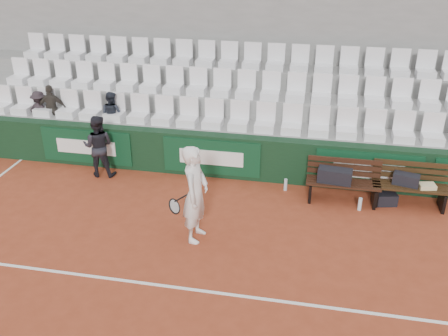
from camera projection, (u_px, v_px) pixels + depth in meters
ground at (173, 287)px, 7.99m from camera, size 80.00×80.00×0.00m
court_baseline at (172, 287)px, 7.98m from camera, size 18.00×0.06×0.01m
back_barrier at (225, 156)px, 11.26m from camera, size 18.00×0.34×1.00m
grandstand_tier_front at (227, 145)px, 11.83m from camera, size 18.00×0.95×1.00m
grandstand_tier_mid at (234, 122)px, 12.56m from camera, size 18.00×0.95×1.45m
grandstand_tier_back at (240, 101)px, 13.30m from camera, size 18.00×0.95×1.90m
grandstand_rear_wall at (245, 49)px, 13.29m from camera, size 18.00×0.30×4.40m
seat_row_front at (226, 115)px, 11.31m from camera, size 11.90×0.44×0.63m
seat_row_mid at (233, 84)px, 11.95m from camera, size 11.90×0.44×0.63m
seat_row_back at (240, 56)px, 12.58m from camera, size 11.90×0.44×0.63m
bench_left at (342, 192)px, 10.34m from camera, size 1.50×0.56×0.45m
bench_right at (409, 195)px, 10.20m from camera, size 1.50×0.56×0.45m
sports_bag_left at (335, 176)px, 10.18m from camera, size 0.71×0.36×0.29m
sports_bag_right at (406, 179)px, 10.09m from camera, size 0.55×0.36×0.24m
towel at (427, 186)px, 9.99m from camera, size 0.36×0.28×0.09m
sports_bag_ground at (386, 199)px, 10.26m from camera, size 0.46×0.33×0.25m
water_bottle_near at (286, 185)px, 10.80m from camera, size 0.07×0.07×0.27m
water_bottle_far at (360, 204)px, 10.06m from camera, size 0.08×0.08×0.27m
tennis_player at (195, 194)px, 8.84m from camera, size 0.74×0.70×1.84m
ball_kid at (98, 146)px, 11.21m from camera, size 0.76×0.62×1.44m
spectator_a at (37, 94)px, 12.08m from camera, size 0.66×0.39×1.02m
spectator_b at (49, 91)px, 11.98m from camera, size 0.74×0.44×1.19m
spectator_c at (110, 96)px, 11.73m from camera, size 0.64×0.56×1.12m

